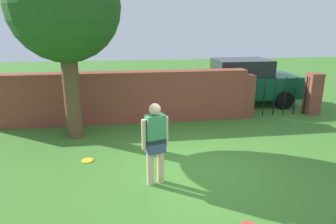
{
  "coord_description": "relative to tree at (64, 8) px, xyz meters",
  "views": [
    {
      "loc": [
        -1.44,
        -5.71,
        3.04
      ],
      "look_at": [
        -0.46,
        1.14,
        1.0
      ],
      "focal_mm": 32.62,
      "sensor_mm": 36.0,
      "label": 1
    }
  ],
  "objects": [
    {
      "name": "frisbee_yellow",
      "position": [
        0.49,
        -1.64,
        -3.37
      ],
      "size": [
        0.27,
        0.27,
        0.02
      ],
      "primitive_type": "cylinder",
      "color": "yellow",
      "rests_on": "ground"
    },
    {
      "name": "tree",
      "position": [
        0.0,
        0.0,
        0.0
      ],
      "size": [
        2.78,
        2.78,
        4.82
      ],
      "color": "brown",
      "rests_on": "ground"
    },
    {
      "name": "brick_wall",
      "position": [
        1.35,
        1.12,
        -2.59
      ],
      "size": [
        7.78,
        0.5,
        1.59
      ],
      "primitive_type": "cube",
      "color": "brown",
      "rests_on": "ground"
    },
    {
      "name": "car",
      "position": [
        5.75,
        2.68,
        -2.52
      ],
      "size": [
        4.2,
        1.93,
        1.72
      ],
      "rotation": [
        0.0,
        0.0,
        -0.0
      ],
      "color": "#0C4C2D",
      "rests_on": "ground"
    },
    {
      "name": "ground_plane",
      "position": [
        2.85,
        -2.49,
        -3.38
      ],
      "size": [
        40.0,
        40.0,
        0.0
      ],
      "primitive_type": "plane",
      "color": "#3D7528"
    },
    {
      "name": "person",
      "position": [
        1.93,
        -2.85,
        -2.49
      ],
      "size": [
        0.52,
        0.32,
        1.62
      ],
      "rotation": [
        0.0,
        0.0,
        0.31
      ],
      "color": "beige",
      "rests_on": "ground"
    },
    {
      "name": "fence_gate",
      "position": [
        6.53,
        1.12,
        -2.68
      ],
      "size": [
        2.83,
        0.44,
        1.4
      ],
      "color": "brown",
      "rests_on": "ground"
    }
  ]
}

